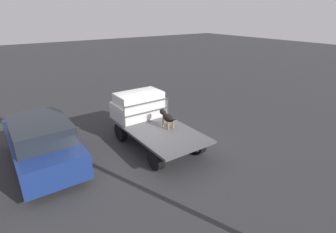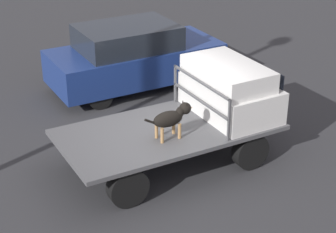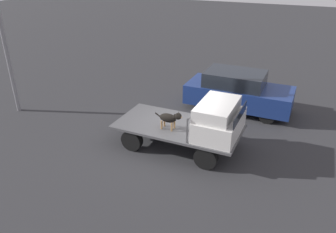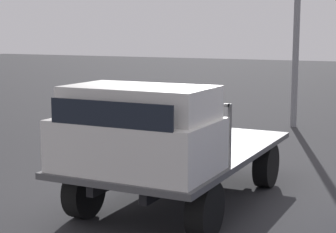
# 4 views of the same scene
# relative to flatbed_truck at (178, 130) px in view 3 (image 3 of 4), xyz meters

# --- Properties ---
(ground_plane) EXTENTS (80.00, 80.00, 0.00)m
(ground_plane) POSITION_rel_flatbed_truck_xyz_m (0.00, 0.00, -0.57)
(ground_plane) COLOR #2D2D30
(flatbed_truck) EXTENTS (4.06, 2.05, 0.76)m
(flatbed_truck) POSITION_rel_flatbed_truck_xyz_m (0.00, 0.00, 0.00)
(flatbed_truck) COLOR black
(flatbed_truck) RESTS_ON ground
(truck_cab) EXTENTS (1.23, 1.93, 1.03)m
(truck_cab) POSITION_rel_flatbed_truck_xyz_m (1.34, 0.00, 0.68)
(truck_cab) COLOR silver
(truck_cab) RESTS_ON flatbed_truck
(truck_headboard) EXTENTS (0.04, 1.93, 0.80)m
(truck_headboard) POSITION_rel_flatbed_truck_xyz_m (0.68, 0.00, 0.72)
(truck_headboard) COLOR #4C4C4F
(truck_headboard) RESTS_ON flatbed_truck
(dog) EXTENTS (0.96, 0.28, 0.65)m
(dog) POSITION_rel_flatbed_truck_xyz_m (-0.13, -0.35, 0.58)
(dog) COLOR #9E7547
(dog) RESTS_ON flatbed_truck
(parked_sedan) EXTENTS (4.20, 1.80, 1.61)m
(parked_sedan) POSITION_rel_flatbed_truck_xyz_m (1.07, 3.70, 0.24)
(parked_sedan) COLOR black
(parked_sedan) RESTS_ON ground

